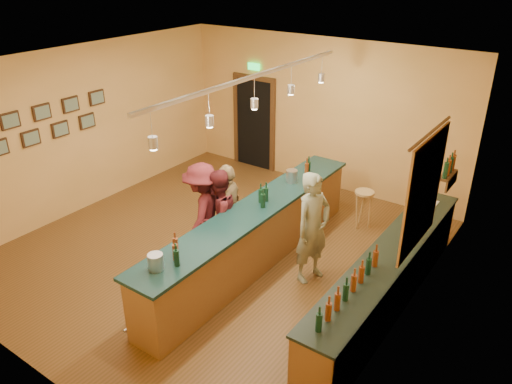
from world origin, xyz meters
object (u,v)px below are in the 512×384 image
Objects in this scene: customer_a at (218,218)px; bar_stool at (364,198)px; back_counter at (387,279)px; customer_c at (203,212)px; customer_b at (228,211)px; bartender at (313,228)px; tasting_bar at (254,232)px.

customer_a is 2.22× the size of bar_stool.
back_counter reaches higher than bar_stool.
back_counter is at bearing -57.93° from bar_stool.
customer_c reaches higher than bar_stool.
customer_b is 0.97× the size of customer_c.
customer_a is (-1.49, -0.47, -0.08)m from bartender.
bartender is 2.45× the size of bar_stool.
bartender is 1.51m from customer_b.
back_counter is at bearing 72.59° from customer_b.
customer_b is at bearing 118.88° from customer_c.
bar_stool is (1.76, 2.51, -0.26)m from customer_c.
back_counter is 2.77× the size of customer_a.
customer_a is at bearing 122.69° from bartender.
customer_b is (-0.55, 0.02, 0.22)m from tasting_bar.
tasting_bar is 0.91m from customer_c.
customer_c is (-1.77, -0.52, -0.05)m from bartender.
bartender is (0.95, 0.21, 0.30)m from tasting_bar.
bartender is 2.01m from bar_stool.
tasting_bar is at bearing 117.86° from bartender.
customer_a is 0.99× the size of customer_b.
customer_a is 2.88m from bar_stool.
bar_stool is (1.48, 2.18, -0.23)m from customer_b.
customer_a is (-0.55, -0.26, 0.21)m from tasting_bar.
back_counter is 2.67× the size of customer_c.
back_counter is 2.21m from tasting_bar.
bartender is 1.85m from customer_c.
bartender is (-1.25, 0.03, 0.42)m from back_counter.
bartender reaches higher than customer_b.
customer_a is 0.96× the size of customer_c.
bar_stool is (-1.27, 2.02, 0.11)m from back_counter.
bar_stool is at bearing 15.62° from bartender.
customer_b is at bearing 177.85° from tasting_bar.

